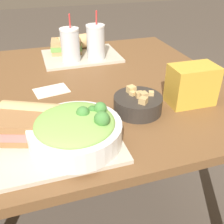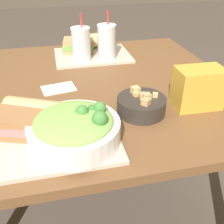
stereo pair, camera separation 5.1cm
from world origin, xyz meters
The scene contains 14 objects.
ground_plane centered at (0.00, 0.00, 0.00)m, with size 12.00×12.00×0.00m, color #4C4238.
dining_table centered at (0.00, 0.00, 0.63)m, with size 1.25×1.05×0.72m.
tray_near centered at (-0.10, -0.35, 0.72)m, with size 0.36×0.27×0.01m.
tray_far centered at (0.12, 0.30, 0.72)m, with size 0.36×0.27×0.01m.
salad_bowl centered at (-0.03, -0.37, 0.77)m, with size 0.24×0.24×0.10m.
soup_bowl centered at (0.19, -0.25, 0.74)m, with size 0.16×0.16×0.07m.
sandwich_near centered at (-0.18, -0.30, 0.76)m, with size 0.17×0.14×0.06m.
baguette_near centered at (-0.13, -0.25, 0.76)m, with size 0.19×0.14×0.07m.
sandwich_far centered at (0.06, 0.36, 0.76)m, with size 0.16×0.13×0.06m.
baguette_far centered at (0.10, 0.40, 0.76)m, with size 0.17×0.10×0.07m.
drink_cup_dark centered at (0.06, 0.24, 0.80)m, with size 0.09×0.09×0.21m.
drink_cup_red centered at (0.18, 0.24, 0.80)m, with size 0.09×0.09×0.21m.
chip_bag centered at (0.38, -0.25, 0.78)m, with size 0.15×0.10×0.13m.
napkin_folded centered at (-0.06, -0.02, 0.72)m, with size 0.14×0.11×0.00m.
Camera 2 is at (-0.06, -0.94, 1.16)m, focal length 42.00 mm.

